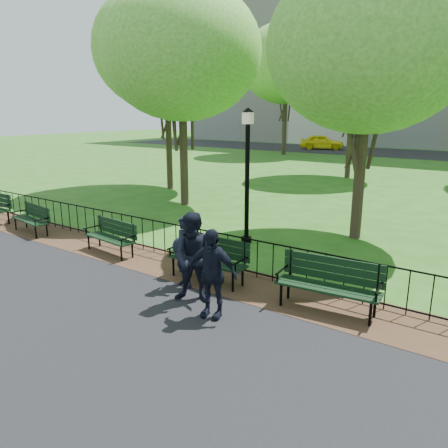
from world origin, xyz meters
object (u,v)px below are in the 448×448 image
Objects in this scene: park_bench_right_a at (330,279)px; lamppost at (247,171)px; person_mid at (195,258)px; tree_mid_w at (166,49)px; tree_far_w at (286,63)px; tree_near_w at (181,52)px; taxi at (322,142)px; park_bench_main at (199,251)px; person_left at (185,252)px; person_right at (211,273)px; park_bench_left_b at (33,216)px; park_bench_left_a at (112,233)px; tree_near_e at (370,45)px; tree_far_c at (355,67)px.

lamppost is at bearing 136.66° from park_bench_right_a.
lamppost is at bearing 85.54° from person_mid.
tree_far_w is (-3.54, 18.34, 1.10)m from tree_mid_w.
tree_near_w is 0.91× the size of tree_mid_w.
person_mid reaches higher than taxi.
person_left is (0.05, -0.54, 0.14)m from park_bench_main.
lamppost is 4.88m from person_right.
park_bench_main is at bearing 177.54° from park_bench_right_a.
lamppost reaches higher than person_right.
park_bench_right_a is 2.22m from person_right.
person_mid is at bearing -0.11° from park_bench_left_b.
park_bench_left_a is 0.22× the size of tree_near_e.
park_bench_left_a is at bearing 9.32° from park_bench_left_b.
person_left reaches higher than park_bench_left_b.
park_bench_left_b is 0.96× the size of person_mid.
tree_far_w reaches higher than person_left.
lamppost is 4.67m from tree_near_e.
tree_far_c reaches higher than park_bench_left_a.
tree_near_e reaches higher than person_left.
tree_far_w is at bearing 114.45° from park_bench_left_a.
tree_mid_w is 26.02m from taxi.
tree_far_w is at bearing 103.08° from person_right.
tree_mid_w reaches higher than tree_near_e.
tree_near_w is (-4.85, 3.00, 3.73)m from lamppost.
tree_far_w reaches higher than person_right.
park_bench_left_b is at bearing 166.53° from taxi.
tree_near_e reaches higher than park_bench_left_a.
tree_mid_w is (-8.47, 8.37, 5.69)m from park_bench_main.
tree_near_e reaches higher than taxi.
park_bench_left_a is 1.13× the size of person_left.
person_left is 0.37× the size of taxi.
person_mid is (-1.03, -6.23, -4.44)m from tree_near_e.
taxi is at bearing 97.75° from person_right.
person_left is at bearing -49.55° from tree_near_w.
tree_mid_w is (-5.48, 8.26, 5.79)m from park_bench_left_a.
tree_near_e is 0.85× the size of tree_mid_w.
tree_near_e is at bearing 88.46° from person_left.
person_right is at bearing -45.26° from park_bench_main.
park_bench_right_a is 0.24× the size of tree_near_w.
park_bench_main is 1.08× the size of park_bench_left_a.
park_bench_right_a is at bearing -71.02° from tree_far_c.
taxi reaches higher than park_bench_right_a.
tree_far_w is at bearing 107.45° from tree_near_w.
tree_far_w reaches higher than person_mid.
tree_near_w is at bearing 170.34° from taxi.
taxi is (-10.83, 30.64, -1.32)m from lamppost.
tree_far_w reaches higher than taxi.
person_left is (2.80, -17.36, -5.14)m from tree_far_c.
lamppost reaches higher than taxi.
tree_mid_w is at bearing 148.35° from person_left.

